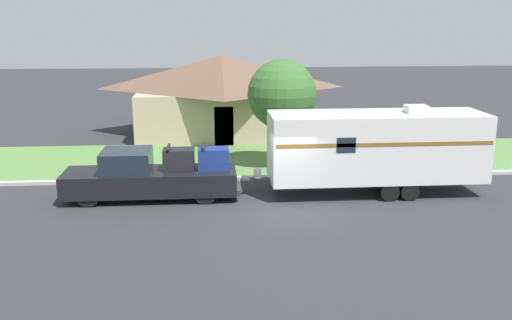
# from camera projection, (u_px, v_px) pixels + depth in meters

# --- Properties ---
(ground_plane) EXTENTS (120.00, 120.00, 0.00)m
(ground_plane) POSITION_uv_depth(u_px,v_px,m) (281.00, 208.00, 20.34)
(ground_plane) COLOR #2D2D33
(curb_strip) EXTENTS (80.00, 0.30, 0.14)m
(curb_strip) POSITION_uv_depth(u_px,v_px,m) (270.00, 178.00, 23.95)
(curb_strip) COLOR #ADADA8
(curb_strip) RESTS_ON ground_plane
(lawn_strip) EXTENTS (80.00, 7.00, 0.03)m
(lawn_strip) POSITION_uv_depth(u_px,v_px,m) (262.00, 158.00, 27.49)
(lawn_strip) COLOR #568442
(lawn_strip) RESTS_ON ground_plane
(house_across_street) EXTENTS (10.14, 8.10, 4.51)m
(house_across_street) POSITION_uv_depth(u_px,v_px,m) (222.00, 93.00, 33.24)
(house_across_street) COLOR tan
(house_across_street) RESTS_ON ground_plane
(pickup_truck) EXTENTS (6.48, 1.96, 2.00)m
(pickup_truck) POSITION_uv_depth(u_px,v_px,m) (151.00, 176.00, 21.23)
(pickup_truck) COLOR black
(pickup_truck) RESTS_ON ground_plane
(travel_trailer) EXTENTS (9.20, 2.40, 3.40)m
(travel_trailer) POSITION_uv_depth(u_px,v_px,m) (376.00, 146.00, 21.68)
(travel_trailer) COLOR black
(travel_trailer) RESTS_ON ground_plane
(mailbox) EXTENTS (0.48, 0.20, 1.42)m
(mailbox) POSITION_uv_depth(u_px,v_px,m) (425.00, 148.00, 24.79)
(mailbox) COLOR brown
(mailbox) RESTS_ON ground_plane
(tree_in_yard) EXTENTS (3.06, 3.06, 4.86)m
(tree_in_yard) POSITION_uv_depth(u_px,v_px,m) (282.00, 94.00, 25.06)
(tree_in_yard) COLOR brown
(tree_in_yard) RESTS_ON ground_plane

